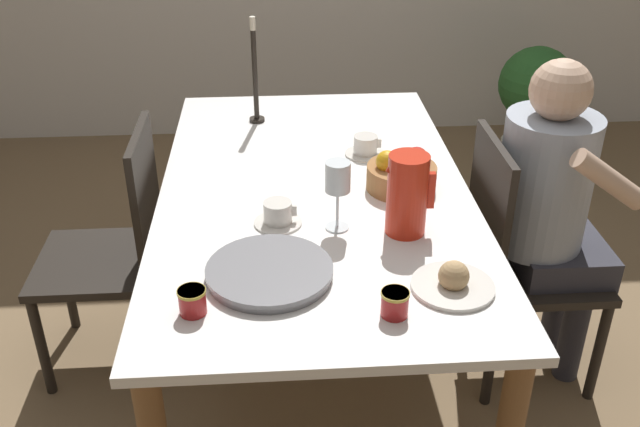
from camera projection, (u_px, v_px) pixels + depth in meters
name	position (u px, v px, depth m)	size (l,w,h in m)	color
ground_plane	(315.00, 358.00, 2.69)	(20.00, 20.00, 0.00)	#7F6647
dining_table	(315.00, 211.00, 2.38)	(1.01, 1.74, 0.73)	white
chair_person_side	(517.00, 257.00, 2.43)	(0.42, 0.42, 0.91)	black
chair_opposite	(117.00, 248.00, 2.48)	(0.42, 0.42, 0.91)	black
person_seated	(552.00, 201.00, 2.34)	(0.39, 0.41, 1.16)	#33333D
red_pitcher	(407.00, 194.00, 2.03)	(0.14, 0.12, 0.24)	red
wine_glass_water	(338.00, 180.00, 2.03)	(0.07, 0.07, 0.21)	white
teacup_near_person	(278.00, 215.00, 2.12)	(0.14, 0.14, 0.07)	silver
teacup_across	(366.00, 147.00, 2.54)	(0.14, 0.14, 0.07)	silver
serving_tray	(269.00, 272.00, 1.88)	(0.34, 0.34, 0.03)	gray
bread_plate	(453.00, 281.00, 1.83)	(0.22, 0.22, 0.08)	silver
jam_jar_amber	(192.00, 300.00, 1.74)	(0.07, 0.07, 0.07)	#A81E1E
jam_jar_red	(395.00, 302.00, 1.73)	(0.07, 0.07, 0.07)	#A81E1E
fruit_bowl	(401.00, 175.00, 2.31)	(0.23, 0.23, 0.14)	#9E6B3D
candlestick_tall	(255.00, 80.00, 2.75)	(0.06, 0.06, 0.41)	black
potted_plant	(535.00, 96.00, 3.96)	(0.41, 0.41, 0.69)	beige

